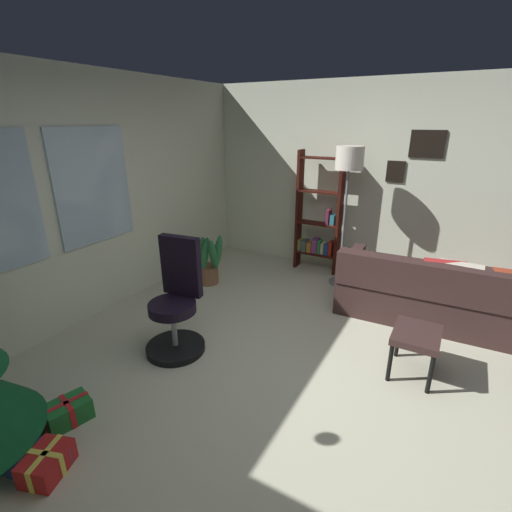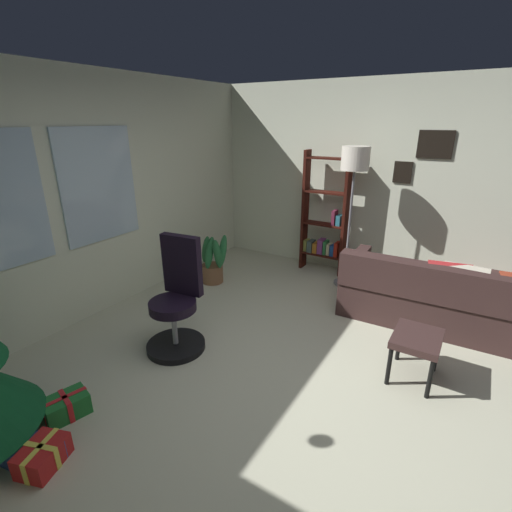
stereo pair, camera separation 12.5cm
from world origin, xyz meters
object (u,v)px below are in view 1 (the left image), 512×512
Objects in this scene: footstool at (416,338)px; office_chair at (176,308)px; floor_lamp at (349,170)px; gift_box_blue at (36,461)px; potted_plant at (208,264)px; gift_box_green at (68,412)px; couch at (446,292)px; gift_box_red at (47,463)px; bookshelf at (319,221)px.

footstool is 2.14m from office_chair.
footstool is at bearing -144.09° from floor_lamp.
gift_box_blue is 2.97m from potted_plant.
couch is at bearing -36.10° from gift_box_green.
gift_box_red is 0.31× the size of office_chair.
floor_lamp is (1.56, 1.13, 1.16)m from footstool.
couch is 2.91m from potted_plant.
floor_lamp is (3.72, -0.71, 1.44)m from gift_box_red.
gift_box_green is at bearing 143.90° from couch.
gift_box_green is (0.34, 0.27, 0.00)m from gift_box_red.
potted_plant is (2.50, 0.56, 0.20)m from gift_box_green.
gift_box_red is at bearing -72.53° from gift_box_blue.
couch reaches higher than gift_box_red.
gift_box_blue is at bearing 138.64° from footstool.
couch is at bearing -30.08° from gift_box_red.
footstool is at bearing -104.30° from potted_plant.
footstool is 0.27× the size of bookshelf.
floor_lamp is at bearing -10.82° from gift_box_red.
gift_box_green is 2.57m from potted_plant.
footstool is at bearing -41.36° from gift_box_blue.
office_chair reaches higher than footstool.
couch is at bearing -7.11° from footstool.
gift_box_red reaches higher than gift_box_blue.
couch is 1.82× the size of office_chair.
bookshelf reaches higher than couch.
bookshelf is 1.67m from potted_plant.
office_chair is 0.61× the size of floor_lamp.
office_chair is at bearing 169.96° from bookshelf.
footstool is at bearing -139.58° from bookshelf.
office_chair is (-0.69, 2.03, 0.07)m from footstool.
floor_lamp is at bearing -60.31° from potted_plant.
gift_box_green is 0.20× the size of bookshelf.
gift_box_green is 0.90× the size of gift_box_blue.
potted_plant is at bearing 102.38° from couch.
potted_plant reaches higher than gift_box_blue.
footstool is 1.34× the size of gift_box_red.
footstool is 2.25m from floor_lamp.
bookshelf is (2.54, -0.45, 0.31)m from office_chair.
couch is 1.81m from floor_lamp.
gift_box_green is at bearing 130.69° from footstool.
gift_box_red is at bearing -163.63° from potted_plant.
footstool is 2.92m from gift_box_blue.
gift_box_green is at bearing 171.73° from bookshelf.
gift_box_red is at bearing -172.68° from office_chair.
footstool is at bearing -71.32° from office_chair.
gift_box_blue is at bearing 168.12° from floor_lamp.
gift_box_blue is at bearing 175.21° from bookshelf.
office_chair is at bearing 4.29° from gift_box_blue.
bookshelf is at bearing -10.04° from office_chair.
floor_lamp reaches higher than gift_box_red.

